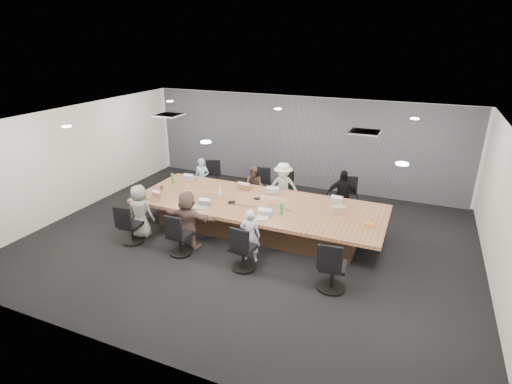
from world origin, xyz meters
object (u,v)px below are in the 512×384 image
at_px(person_1, 254,187).
at_px(laptop_1, 246,188).
at_px(laptop_2, 276,192).
at_px(stapler, 262,210).
at_px(chair_0, 208,181).
at_px(laptop_0, 192,179).
at_px(snack_packet, 370,224).
at_px(chair_2, 287,193).
at_px(person_4, 140,211).
at_px(chair_3, 344,200).
at_px(chair_6, 243,251).
at_px(chair_4, 132,228).
at_px(person_5, 188,220).
at_px(chair_5, 180,238).
at_px(person_3, 342,196).
at_px(bottle_clear, 220,192).
at_px(conference_table, 258,215).
at_px(laptop_4, 154,199).
at_px(laptop_6, 260,218).
at_px(canvas_bag, 339,209).
at_px(bottle_green_left, 173,178).
at_px(mug_brown, 161,187).
at_px(laptop_5, 200,207).
at_px(person_6, 250,235).
at_px(person_0, 202,178).
at_px(chair_7, 332,270).
at_px(chair_1, 259,189).
at_px(bottle_green_right, 281,209).

distance_m(person_1, laptop_1, 0.58).
relative_size(laptop_2, stapler, 1.85).
bearing_deg(chair_0, laptop_0, 70.87).
bearing_deg(snack_packet, laptop_0, 168.67).
height_order(chair_2, person_4, person_4).
relative_size(laptop_1, snack_packet, 1.96).
xyz_separation_m(chair_3, chair_6, (-1.35, -3.40, -0.04)).
height_order(chair_3, chair_4, chair_3).
distance_m(person_5, stapler, 1.67).
xyz_separation_m(chair_5, person_3, (2.85, 3.05, 0.30)).
height_order(bottle_clear, snack_packet, bottle_clear).
distance_m(conference_table, laptop_4, 2.56).
xyz_separation_m(chair_0, chair_4, (-0.09, -3.40, -0.03)).
height_order(chair_6, laptop_6, chair_6).
xyz_separation_m(stapler, canvas_bag, (1.62, 0.63, 0.04)).
bearing_deg(person_1, chair_2, 21.65).
bearing_deg(person_5, bottle_green_left, -48.57).
height_order(chair_6, mug_brown, mug_brown).
distance_m(chair_5, person_3, 4.19).
relative_size(person_1, person_3, 0.84).
distance_m(person_5, laptop_5, 0.56).
height_order(person_1, person_6, person_6).
bearing_deg(person_0, laptop_4, -104.54).
xyz_separation_m(laptop_1, person_5, (-0.44, -2.15, -0.08)).
distance_m(person_5, mug_brown, 1.95).
distance_m(laptop_1, laptop_5, 1.66).
relative_size(person_5, canvas_bag, 4.68).
bearing_deg(chair_3, chair_7, 84.92).
height_order(person_6, stapler, person_6).
relative_size(laptop_0, laptop_4, 0.98).
bearing_deg(laptop_1, person_5, 81.58).
relative_size(chair_7, person_6, 0.71).
xyz_separation_m(bottle_clear, mug_brown, (-1.62, -0.20, -0.06)).
relative_size(chair_1, laptop_1, 2.14).
xyz_separation_m(bottle_green_left, mug_brown, (0.00, -0.52, -0.08)).
bearing_deg(chair_0, person_3, 155.95).
xyz_separation_m(chair_3, snack_packet, (0.90, -1.90, 0.33)).
distance_m(laptop_0, laptop_6, 3.16).
height_order(chair_2, laptop_2, chair_2).
relative_size(chair_4, person_6, 0.63).
height_order(chair_5, person_1, person_1).
height_order(chair_2, bottle_green_right, bottle_green_right).
relative_size(laptop_2, laptop_4, 1.03).
distance_m(laptop_0, person_5, 2.47).
height_order(conference_table, bottle_green_left, bottle_green_left).
bearing_deg(chair_7, bottle_green_right, 132.20).
height_order(chair_1, person_6, person_6).
relative_size(chair_2, laptop_4, 2.54).
bearing_deg(chair_6, laptop_6, 95.46).
relative_size(stapler, canvas_bag, 0.60).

